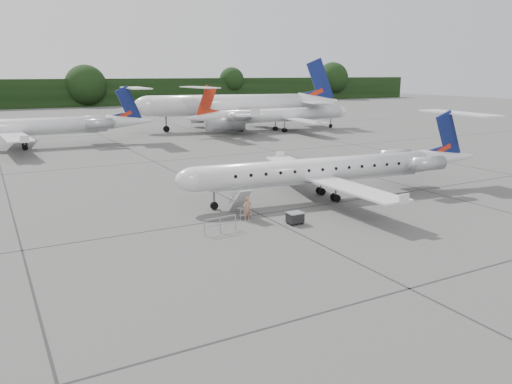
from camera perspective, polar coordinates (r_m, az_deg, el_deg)
ground at (r=33.22m, az=10.54°, el=-3.72°), size 320.00×320.00×0.00m
treeline at (r=155.87m, az=-21.61°, el=10.46°), size 260.00×4.00×8.00m
main_regional_jet at (r=39.00m, az=7.20°, el=3.86°), size 27.37×21.18×6.50m
airstair at (r=34.56m, az=-1.80°, el=-1.07°), size 1.14×2.51×2.04m
passenger at (r=33.37m, az=-1.00°, el=-1.91°), size 0.68×0.51×1.69m
safety_railing at (r=31.00m, az=-4.11°, el=-3.81°), size 2.20×0.27×1.00m
baggage_cart at (r=32.85m, az=4.48°, el=-2.95°), size 1.00×0.81×0.86m
bg_narrowbody at (r=86.77m, az=-3.26°, el=11.05°), size 37.92×30.59×12.10m
bg_regional_left at (r=71.87m, az=-26.06°, el=7.51°), size 31.07×23.22×7.83m
bg_regional_right at (r=85.51m, az=3.39°, el=9.55°), size 30.36×22.40×7.76m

